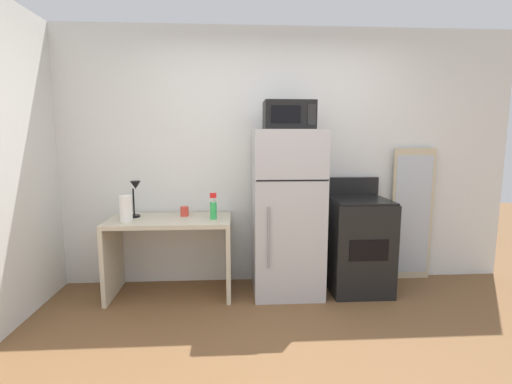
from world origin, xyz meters
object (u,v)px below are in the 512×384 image
Objects in this scene: leaning_mirror at (412,215)px; paper_towel_roll at (126,209)px; desk at (171,241)px; desk_lamp at (135,193)px; microwave at (289,115)px; coffee_mug at (185,211)px; oven_range at (358,244)px; refrigerator at (287,213)px; spray_bottle at (213,209)px.

paper_towel_roll is at bearing -172.76° from leaning_mirror.
desk is at bearing 16.21° from paper_towel_roll.
desk_lamp is 0.22m from paper_towel_roll.
microwave is at bearing -1.41° from desk.
desk_lamp is 0.50m from coffee_mug.
oven_range is (2.16, -0.07, -0.52)m from desk_lamp.
coffee_mug is at bearing 22.54° from paper_towel_roll.
paper_towel_roll is 0.15× the size of refrigerator.
oven_range reaches higher than paper_towel_roll.
coffee_mug is 2.37m from leaning_mirror.
coffee_mug is 1.74m from oven_range.
microwave reaches higher than paper_towel_roll.
microwave is (0.71, 0.02, 0.87)m from spray_bottle.
spray_bottle is 1.47m from oven_range.
coffee_mug is at bearing 4.18° from desk_lamp.
spray_bottle reaches higher than paper_towel_roll.
desk_lamp is 2.85m from leaning_mirror.
paper_towel_roll is 2.25m from oven_range.
desk_lamp is at bearing 76.14° from paper_towel_roll.
refrigerator is at bearing -6.08° from coffee_mug.
oven_range is (2.21, 0.11, -0.40)m from paper_towel_roll.
desk_lamp is 1.63m from microwave.
coffee_mug is at bearing -176.22° from leaning_mirror.
desk_lamp reaches higher than paper_towel_roll.
spray_bottle is at bearing -27.45° from coffee_mug.
desk is at bearing 178.59° from microwave.
spray_bottle is (0.79, 0.06, -0.02)m from paper_towel_roll.
desk is at bearing -11.34° from desk_lamp.
refrigerator reaches higher than spray_bottle.
microwave is 1.44m from oven_range.
refrigerator is (1.50, 0.10, -0.08)m from paper_towel_roll.
desk is 2.51× the size of microwave.
microwave is at bearing -89.67° from refrigerator.
desk is at bearing -174.14° from leaning_mirror.
oven_range is at bearing 0.58° from refrigerator.
refrigerator reaches higher than coffee_mug.
microwave is at bearing 3.08° from paper_towel_roll.
spray_bottle is 0.23× the size of oven_range.
leaning_mirror reaches higher than desk.
oven_range is at bearing 2.08° from spray_bottle.
paper_towel_roll is 2.89m from leaning_mirror.
leaning_mirror is at bearing 10.84° from refrigerator.
paper_towel_roll is at bearing -176.11° from refrigerator.
desk_lamp is 2.23m from oven_range.
coffee_mug is (0.50, 0.21, -0.07)m from paper_towel_roll.
paper_towel_roll is (-0.04, -0.17, -0.12)m from desk_lamp.
desk is at bearing -179.98° from oven_range.
microwave reaches higher than coffee_mug.
refrigerator is 0.92m from microwave.
oven_range is at bearing 2.83° from paper_towel_roll.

